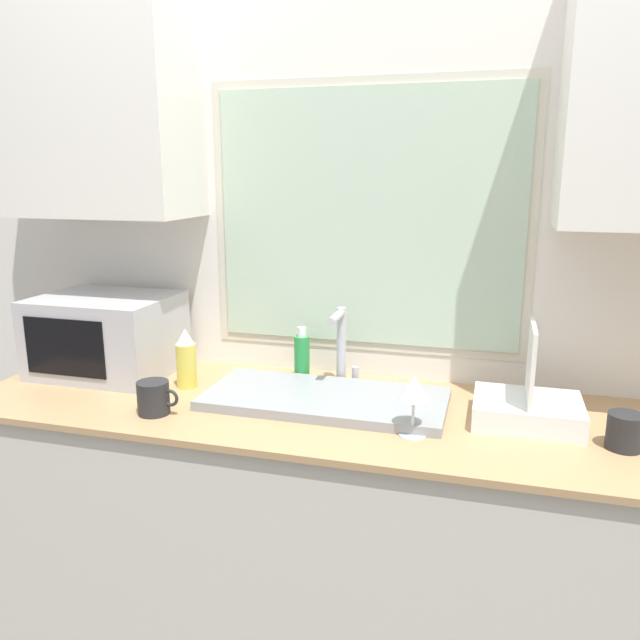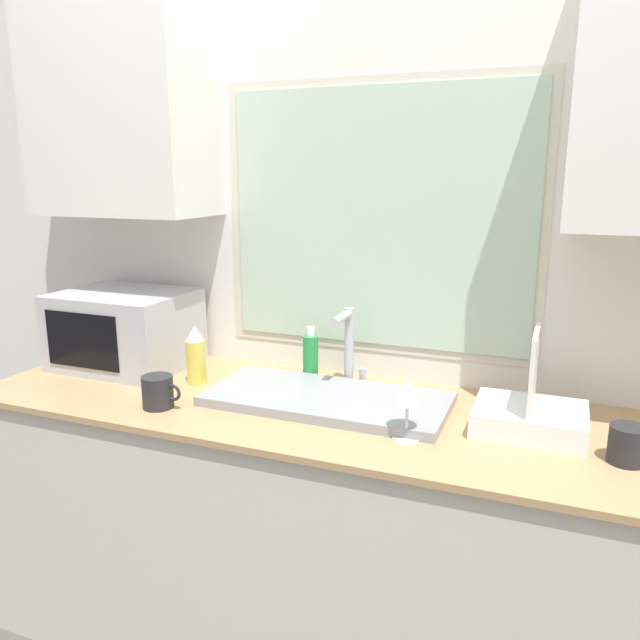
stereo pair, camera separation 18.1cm
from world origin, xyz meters
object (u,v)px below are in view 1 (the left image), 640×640
Objects in this scene: soap_bottle at (302,356)px; spray_bottle at (186,359)px; faucet at (341,341)px; dish_rack at (528,406)px; mug_near_sink at (154,398)px; microwave at (107,334)px; wine_glass at (414,390)px.

spray_bottle is at bearing -152.12° from soap_bottle.
faucet reaches higher than spray_bottle.
spray_bottle is 0.39m from soap_bottle.
faucet is 0.87× the size of dish_rack.
faucet is 2.02× the size of mug_near_sink.
mug_near_sink is (0.36, -0.31, -0.09)m from microwave.
faucet is 1.53× the size of wine_glass.
mug_near_sink is (-0.33, -0.42, -0.03)m from soap_bottle.
spray_bottle is at bearing 94.29° from mug_near_sink.
spray_bottle is 1.17× the size of wine_glass.
dish_rack is 1.08m from spray_bottle.
spray_bottle is (-1.08, 0.01, 0.05)m from dish_rack.
microwave is at bearing 168.37° from spray_bottle.
microwave reaches higher than soap_bottle.
soap_bottle is 0.57m from wine_glass.
microwave is 0.36m from spray_bottle.
soap_bottle is (0.34, 0.18, -0.01)m from spray_bottle.
microwave is at bearing -173.61° from faucet.
spray_bottle reaches higher than soap_bottle.
soap_bottle is 1.43× the size of mug_near_sink.
wine_glass is at bearing 3.89° from mug_near_sink.
soap_bottle is at bearing 165.45° from dish_rack.
dish_rack is 2.31× the size of mug_near_sink.
spray_bottle is at bearing -161.34° from faucet.
wine_glass is (0.29, -0.35, -0.02)m from faucet.
spray_bottle is (0.35, -0.07, -0.04)m from microwave.
dish_rack is 1.09m from mug_near_sink.
wine_glass is (-0.30, -0.18, 0.08)m from dish_rack.
dish_rack reaches higher than spray_bottle.
microwave reaches higher than spray_bottle.
mug_near_sink is 0.76× the size of wine_glass.
soap_bottle is at bearing 173.08° from faucet.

